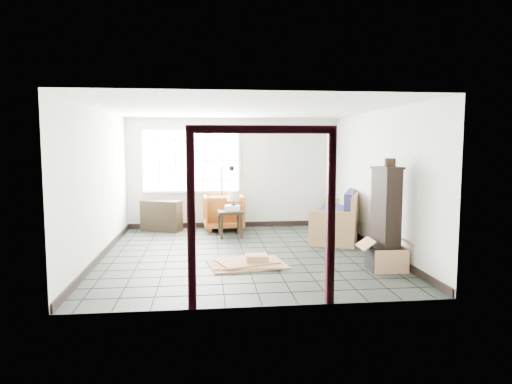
{
  "coord_description": "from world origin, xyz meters",
  "views": [
    {
      "loc": [
        -0.68,
        -8.1,
        1.97
      ],
      "look_at": [
        0.26,
        0.3,
        1.09
      ],
      "focal_mm": 32.0,
      "sensor_mm": 36.0,
      "label": 1
    }
  ],
  "objects": [
    {
      "name": "table_lamp",
      "position": [
        -0.08,
        1.58,
        0.86
      ],
      "size": [
        0.36,
        0.36,
        0.42
      ],
      "rotation": [
        0.0,
        0.0,
        -0.44
      ],
      "color": "black",
      "rests_on": "side_table"
    },
    {
      "name": "floor_lamp",
      "position": [
        -0.19,
        2.36,
        0.84
      ],
      "size": [
        0.42,
        0.28,
        1.57
      ],
      "rotation": [
        0.0,
        0.0,
        0.05
      ],
      "color": "black",
      "rests_on": "ground"
    },
    {
      "name": "pot",
      "position": [
        2.21,
        -1.23,
        1.69
      ],
      "size": [
        0.21,
        0.21,
        0.13
      ],
      "rotation": [
        0.0,
        0.0,
        -0.3
      ],
      "color": "black",
      "rests_on": "tall_shelf"
    },
    {
      "name": "window_panel",
      "position": [
        -1.0,
        2.7,
        1.6
      ],
      "size": [
        2.32,
        0.08,
        1.52
      ],
      "color": "silver",
      "rests_on": "ground"
    },
    {
      "name": "cardboard_pile",
      "position": [
        0.01,
        -0.81,
        0.05
      ],
      "size": [
        1.35,
        1.05,
        0.18
      ],
      "rotation": [
        0.0,
        0.0,
        0.11
      ],
      "color": "#976E49",
      "rests_on": "ground"
    },
    {
      "name": "projector",
      "position": [
        -0.11,
        1.56,
        0.63
      ],
      "size": [
        0.35,
        0.3,
        0.11
      ],
      "rotation": [
        0.0,
        0.0,
        -0.21
      ],
      "color": "silver",
      "rests_on": "side_table"
    },
    {
      "name": "console_shelf",
      "position": [
        -1.68,
        2.4,
        0.35
      ],
      "size": [
        0.97,
        0.66,
        0.7
      ],
      "rotation": [
        0.0,
        0.0,
        -0.38
      ],
      "color": "black",
      "rests_on": "ground"
    },
    {
      "name": "tall_shelf",
      "position": [
        2.15,
        -1.27,
        0.83
      ],
      "size": [
        0.44,
        0.51,
        1.63
      ],
      "rotation": [
        0.0,
        0.0,
        0.25
      ],
      "color": "black",
      "rests_on": "ground"
    },
    {
      "name": "ground",
      "position": [
        0.0,
        0.0,
        0.0
      ],
      "size": [
        5.5,
        5.5,
        0.0
      ],
      "primitive_type": "plane",
      "color": "black",
      "rests_on": "ground"
    },
    {
      "name": "open_box",
      "position": [
        2.15,
        -1.35,
        0.18
      ],
      "size": [
        0.91,
        0.47,
        0.51
      ],
      "rotation": [
        0.0,
        0.0,
        -0.03
      ],
      "color": "#976E49",
      "rests_on": "ground"
    },
    {
      "name": "armchair",
      "position": [
        -0.26,
        2.4,
        0.46
      ],
      "size": [
        0.93,
        0.88,
        0.92
      ],
      "primitive_type": "imported",
      "rotation": [
        0.0,
        0.0,
        3.19
      ],
      "color": "maroon",
      "rests_on": "ground"
    },
    {
      "name": "futon_sofa",
      "position": [
        2.22,
        1.32,
        0.37
      ],
      "size": [
        1.7,
        2.48,
        1.03
      ],
      "rotation": [
        0.0,
        0.0,
        -0.39
      ],
      "color": "olive",
      "rests_on": "ground"
    },
    {
      "name": "doorway_trim",
      "position": [
        0.0,
        -2.7,
        1.38
      ],
      "size": [
        1.8,
        0.08,
        2.2
      ],
      "color": "#340B13",
      "rests_on": "ground"
    },
    {
      "name": "room_shell",
      "position": [
        0.0,
        0.03,
        1.68
      ],
      "size": [
        5.02,
        5.52,
        2.61
      ],
      "color": "silver",
      "rests_on": "ground"
    },
    {
      "name": "side_table",
      "position": [
        -0.16,
        1.55,
        0.47
      ],
      "size": [
        0.56,
        0.56,
        0.57
      ],
      "rotation": [
        0.0,
        0.0,
        0.08
      ],
      "color": "black",
      "rests_on": "ground"
    }
  ]
}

